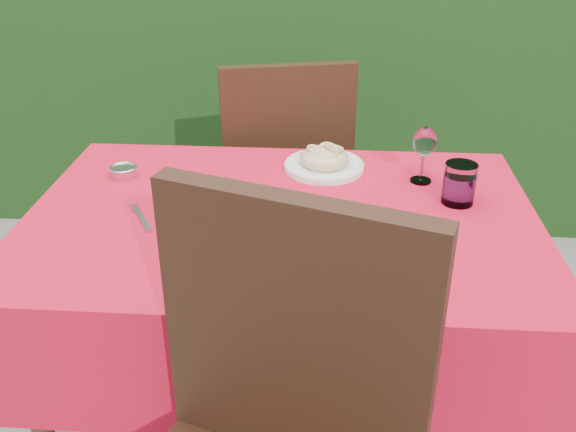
# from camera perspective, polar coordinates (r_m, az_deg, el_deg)

# --- Properties ---
(hedge) EXTENTS (3.20, 0.55, 1.78)m
(hedge) POSITION_cam_1_polar(r_m,az_deg,el_deg) (3.00, 1.84, 16.98)
(hedge) COLOR black
(hedge) RESTS_ON ground
(dining_table) EXTENTS (1.26, 0.86, 0.75)m
(dining_table) POSITION_cam_1_polar(r_m,az_deg,el_deg) (1.66, -0.57, -4.41)
(dining_table) COLOR #412B15
(dining_table) RESTS_ON ground
(chair_far) EXTENTS (0.53, 0.53, 0.97)m
(chair_far) POSITION_cam_1_polar(r_m,az_deg,el_deg) (2.28, -0.38, 3.86)
(chair_far) COLOR black
(chair_far) RESTS_ON ground
(pizza_plate) EXTENTS (0.29, 0.29, 0.05)m
(pizza_plate) POSITION_cam_1_polar(r_m,az_deg,el_deg) (1.44, -3.82, -1.59)
(pizza_plate) COLOR white
(pizza_plate) RESTS_ON dining_table
(pasta_plate) EXTENTS (0.23, 0.23, 0.06)m
(pasta_plate) POSITION_cam_1_polar(r_m,az_deg,el_deg) (1.82, 3.24, 4.85)
(pasta_plate) COLOR white
(pasta_plate) RESTS_ON dining_table
(water_glass) EXTENTS (0.08, 0.08, 0.11)m
(water_glass) POSITION_cam_1_polar(r_m,az_deg,el_deg) (1.67, 14.96, 2.64)
(water_glass) COLOR silver
(water_glass) RESTS_ON dining_table
(wine_glass) EXTENTS (0.06, 0.06, 0.16)m
(wine_glass) POSITION_cam_1_polar(r_m,az_deg,el_deg) (1.75, 12.04, 6.29)
(wine_glass) COLOR silver
(wine_glass) RESTS_ON dining_table
(fork) EXTENTS (0.11, 0.16, 0.00)m
(fork) POSITION_cam_1_polar(r_m,az_deg,el_deg) (1.59, -12.78, -0.34)
(fork) COLOR silver
(fork) RESTS_ON dining_table
(steel_ramekin) EXTENTS (0.07, 0.07, 0.03)m
(steel_ramekin) POSITION_cam_1_polar(r_m,az_deg,el_deg) (1.83, -14.40, 3.81)
(steel_ramekin) COLOR silver
(steel_ramekin) RESTS_ON dining_table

